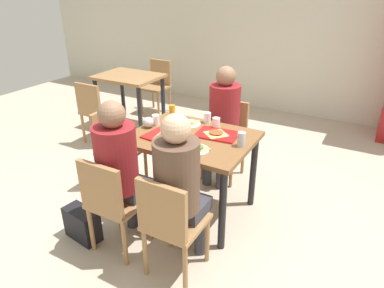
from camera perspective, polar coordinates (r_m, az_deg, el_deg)
The scene contains 29 objects.
ground_plane at distance 3.41m, azimuth 0.00°, elevation -10.78°, with size 10.00×10.00×0.02m, color #B7A893.
back_wall at distance 5.79m, azimuth 16.39°, elevation 18.51°, with size 10.00×0.10×2.80m, color beige.
main_table at distance 3.06m, azimuth 0.00°, elevation -0.55°, with size 1.06×0.82×0.77m.
chair_near_left at distance 2.73m, azimuth -13.26°, elevation -9.04°, with size 0.40×0.40×0.84m.
chair_near_right at distance 2.45m, azimuth -3.70°, elevation -12.68°, with size 0.40×0.40×0.84m.
chair_far_side at distance 3.78m, azimuth 5.86°, elevation 1.75°, with size 0.40×0.40×0.84m.
chair_left_end at distance 3.62m, azimuth -12.75°, elevation 0.10°, with size 0.40×0.40×0.84m.
person_in_red at distance 2.69m, azimuth -11.83°, elevation -3.27°, with size 0.32×0.42×1.25m.
person_in_brown_jacket at distance 2.41m, azimuth -2.07°, elevation -6.28°, with size 0.32×0.42×1.25m.
person_far_side at distance 3.57m, azimuth 5.13°, elevation 4.58°, with size 0.32×0.42×1.25m.
tray_red_near at distance 2.99m, azimuth -4.46°, elevation 1.18°, with size 0.36×0.26×0.02m, color red.
tray_red_far at distance 3.03m, azimuth 4.20°, elevation 1.61°, with size 0.36×0.26×0.02m, color red.
paper_plate_center at distance 3.26m, azimuth -0.51°, elevation 3.37°, with size 0.22×0.22×0.01m, color white.
paper_plate_near_edge at distance 2.76m, azimuth 0.60°, elevation -0.93°, with size 0.22×0.22×0.01m, color white.
pizza_slice_a at distance 2.97m, azimuth -4.25°, elevation 1.41°, with size 0.28×0.27×0.02m.
pizza_slice_b at distance 3.02m, azimuth 4.02°, elevation 1.86°, with size 0.19×0.19×0.02m.
pizza_slice_c at distance 3.26m, azimuth -0.70°, elevation 3.57°, with size 0.21×0.25×0.02m.
pizza_slice_d at distance 2.77m, azimuth 0.59°, elevation -0.52°, with size 0.23×0.21×0.02m.
plastic_cup_a at distance 3.29m, azimuth 2.56°, elevation 4.40°, with size 0.07×0.07×0.10m, color white.
plastic_cup_b at distance 2.71m, azimuth -3.11°, elevation -0.47°, with size 0.07×0.07×0.10m, color white.
plastic_cup_c at distance 3.25m, azimuth -6.03°, elevation 4.00°, with size 0.07×0.07×0.10m, color white.
plastic_cup_d at distance 3.17m, azimuth 4.03°, elevation 3.50°, with size 0.07×0.07×0.10m, color white.
soda_can at distance 2.83m, azimuth 8.19°, elevation 0.79°, with size 0.07×0.07×0.12m, color #B7BCC6.
condiment_bottle at distance 3.33m, azimuth -3.31°, elevation 5.16°, with size 0.06×0.06×0.16m, color orange.
foil_bundle at distance 3.20m, azimuth -7.26°, elevation 3.60°, with size 0.10×0.10×0.10m, color silver.
handbag at distance 3.13m, azimuth -17.74°, elevation -12.54°, with size 0.32×0.16×0.28m, color black.
background_table at distance 5.17m, azimuth -10.40°, elevation 9.73°, with size 0.90×0.70×0.77m.
background_chair_near at distance 4.70m, azimuth -15.84°, elevation 5.68°, with size 0.40×0.40×0.84m.
background_chair_far at distance 5.77m, azimuth -5.69°, elevation 10.15°, with size 0.40×0.40×0.84m.
Camera 1 is at (1.33, -2.41, 2.01)m, focal length 32.12 mm.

